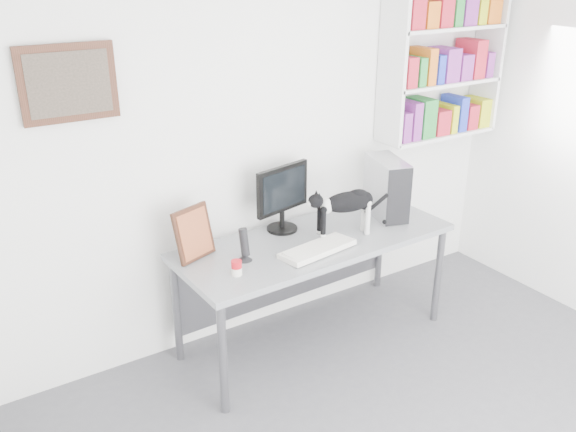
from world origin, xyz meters
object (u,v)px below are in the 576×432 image
(bookshelf, at_px, (443,56))
(soup_can, at_px, (237,268))
(pc_tower, at_px, (386,187))
(leaning_print, at_px, (194,232))
(desk, at_px, (314,290))
(speaker, at_px, (244,244))
(cat, at_px, (346,213))
(keyboard, at_px, (317,249))
(monitor, at_px, (282,198))

(bookshelf, distance_m, soup_can, 2.30)
(pc_tower, relative_size, leaning_print, 1.23)
(bookshelf, distance_m, leaning_print, 2.31)
(desk, relative_size, speaker, 8.59)
(desk, height_order, cat, cat)
(cat, bearing_deg, keyboard, -149.69)
(speaker, bearing_deg, desk, -8.61)
(pc_tower, distance_m, soup_can, 1.38)
(bookshelf, distance_m, keyboard, 1.83)
(bookshelf, bearing_deg, cat, -162.91)
(monitor, height_order, pc_tower, monitor)
(leaning_print, relative_size, soup_can, 3.70)
(bookshelf, relative_size, pc_tower, 2.93)
(keyboard, relative_size, cat, 0.97)
(desk, xyz_separation_m, leaning_print, (-0.80, 0.17, 0.57))
(desk, xyz_separation_m, soup_can, (-0.68, -0.17, 0.44))
(soup_can, bearing_deg, leaning_print, 108.35)
(pc_tower, xyz_separation_m, leaning_print, (-1.46, 0.11, -0.04))
(keyboard, relative_size, pc_tower, 1.22)
(desk, relative_size, monitor, 4.02)
(pc_tower, xyz_separation_m, speaker, (-1.22, -0.09, -0.10))
(bookshelf, distance_m, monitor, 1.67)
(monitor, distance_m, leaning_print, 0.69)
(bookshelf, distance_m, cat, 1.49)
(bookshelf, relative_size, soup_can, 13.28)
(keyboard, xyz_separation_m, pc_tower, (0.77, 0.24, 0.19))
(speaker, xyz_separation_m, leaning_print, (-0.24, 0.20, 0.06))
(leaning_print, xyz_separation_m, soup_can, (0.11, -0.34, -0.13))
(bookshelf, height_order, keyboard, bookshelf)
(soup_can, relative_size, cat, 0.18)
(leaning_print, bearing_deg, cat, -33.55)
(keyboard, bearing_deg, desk, 51.04)
(pc_tower, distance_m, leaning_print, 1.47)
(bookshelf, xyz_separation_m, pc_tower, (-0.67, -0.21, -0.85))
(speaker, xyz_separation_m, soup_can, (-0.13, -0.14, -0.06))
(keyboard, distance_m, speaker, 0.48)
(monitor, xyz_separation_m, pc_tower, (0.78, -0.17, -0.02))
(pc_tower, relative_size, soup_can, 4.53)
(monitor, height_order, soup_can, monitor)
(bookshelf, xyz_separation_m, desk, (-1.33, -0.28, -1.45))
(keyboard, distance_m, leaning_print, 0.79)
(desk, bearing_deg, cat, -21.04)
(soup_can, bearing_deg, desk, 13.80)
(speaker, bearing_deg, keyboard, -28.90)
(bookshelf, bearing_deg, desk, -168.08)
(keyboard, relative_size, leaning_print, 1.49)
(leaning_print, bearing_deg, speaker, -59.13)
(keyboard, bearing_deg, speaker, 154.28)
(speaker, height_order, leaning_print, leaning_print)
(bookshelf, height_order, monitor, bookshelf)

